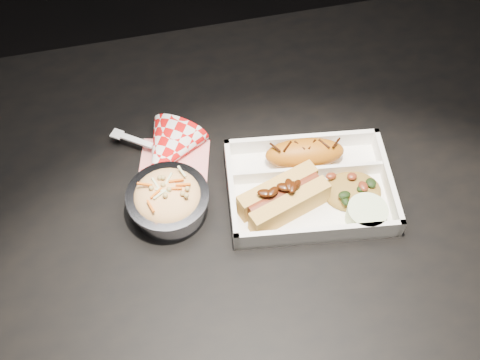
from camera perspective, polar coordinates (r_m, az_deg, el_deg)
name	(u,v)px	position (r m, az deg, el deg)	size (l,w,h in m)	color
floor	(250,357)	(1.64, 0.93, -16.44)	(4.00, 4.00, 0.05)	black
dining_table	(255,221)	(1.02, 1.44, -3.95)	(1.20, 0.80, 0.75)	black
food_tray	(309,189)	(0.94, 6.57, -0.84)	(0.27, 0.21, 0.04)	white
fried_pastry	(305,153)	(0.95, 6.15, 2.55)	(0.13, 0.05, 0.04)	#BD6512
hotdog	(284,197)	(0.90, 4.15, -1.65)	(0.14, 0.10, 0.06)	gold
fried_rice_mound	(353,187)	(0.93, 10.68, -0.66)	(0.09, 0.07, 0.03)	#A57B2F
cupcake_liner	(366,215)	(0.91, 11.90, -3.23)	(0.06, 0.06, 0.03)	beige
foil_coleslaw_cup	(168,199)	(0.90, -6.85, -1.84)	(0.12, 0.12, 0.07)	silver
napkin_fork	(167,152)	(0.97, -6.97, 2.63)	(0.16, 0.15, 0.10)	red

